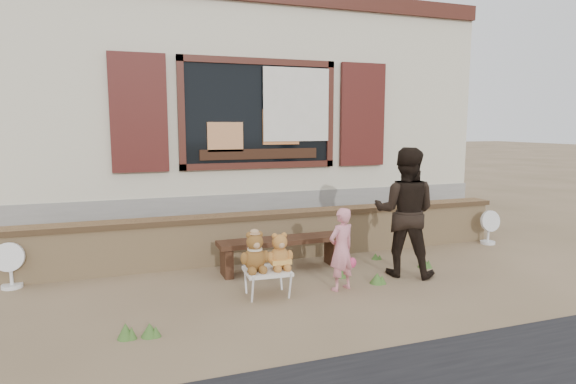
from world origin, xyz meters
name	(u,v)px	position (x,y,z in m)	size (l,w,h in m)	color
ground	(304,278)	(0.00, 0.00, 0.00)	(80.00, 80.00, 0.00)	brown
shopfront	(225,119)	(0.00, 4.49, 2.00)	(8.04, 5.13, 4.00)	#C0B89B
brick_wall	(279,234)	(0.00, 1.00, 0.34)	(7.10, 0.36, 0.67)	tan
bench	(282,247)	(-0.16, 0.41, 0.31)	(1.67, 0.38, 0.43)	#321C11
folding_chair	(267,272)	(-0.61, -0.44, 0.27)	(0.51, 0.46, 0.30)	silver
teddy_bear_left	(255,251)	(-0.75, -0.43, 0.52)	(0.33, 0.28, 0.45)	brown
teddy_bear_right	(279,250)	(-0.47, -0.44, 0.51)	(0.30, 0.26, 0.41)	#966029
child	(341,249)	(0.25, -0.53, 0.48)	(0.35, 0.23, 0.96)	pink
adult	(405,212)	(1.24, -0.27, 0.81)	(0.78, 0.61, 1.61)	black
fan_left	(10,265)	(-3.34, 0.80, 0.27)	(0.35, 0.23, 0.55)	white
fan_right	(488,227)	(3.40, 0.65, 0.27)	(0.34, 0.23, 0.55)	silver
grass_tufts	(315,287)	(-0.07, -0.51, 0.06)	(3.94, 1.67, 0.14)	#3F6428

